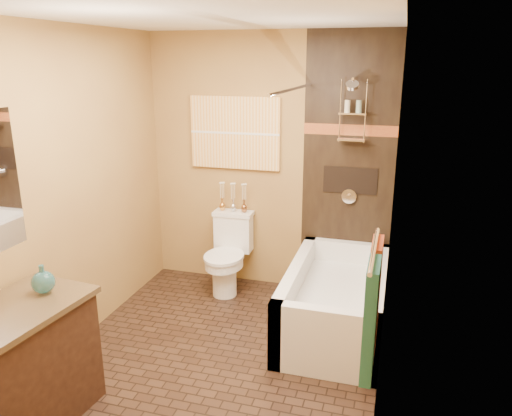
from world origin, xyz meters
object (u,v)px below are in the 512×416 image
at_px(bathtub, 335,305).
at_px(toilet, 228,253).
at_px(vanity, 20,368).
at_px(sunset_painting, 235,133).

xyz_separation_m(bathtub, toilet, (-1.13, 0.47, 0.17)).
height_order(bathtub, vanity, vanity).
bearing_deg(vanity, bathtub, 51.07).
relative_size(sunset_painting, bathtub, 0.60).
relative_size(toilet, vanity, 0.79).
height_order(sunset_painting, vanity, sunset_painting).
xyz_separation_m(sunset_painting, bathtub, (1.13, -0.73, -1.33)).
distance_m(sunset_painting, vanity, 2.77).
bearing_deg(sunset_painting, toilet, -90.00).
bearing_deg(toilet, bathtub, -23.33).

